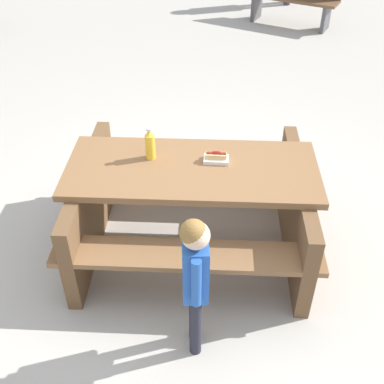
{
  "coord_description": "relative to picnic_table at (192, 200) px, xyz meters",
  "views": [
    {
      "loc": [
        0.15,
        -2.78,
        2.68
      ],
      "look_at": [
        0.0,
        0.0,
        0.52
      ],
      "focal_mm": 44.64,
      "sensor_mm": 36.0,
      "label": 1
    }
  ],
  "objects": [
    {
      "name": "ground_plane",
      "position": [
        0.0,
        0.0,
        -0.44
      ],
      "size": [
        30.0,
        30.0,
        0.0
      ],
      "primitive_type": "plane",
      "color": "#B7B2A8",
      "rests_on": "ground"
    },
    {
      "name": "picnic_table",
      "position": [
        0.0,
        0.0,
        0.0
      ],
      "size": [
        1.81,
        1.41,
        0.75
      ],
      "color": "brown",
      "rests_on": "ground"
    },
    {
      "name": "soda_bottle",
      "position": [
        -0.31,
        0.1,
        0.42
      ],
      "size": [
        0.07,
        0.07,
        0.25
      ],
      "color": "yellow",
      "rests_on": "picnic_table"
    },
    {
      "name": "hotdog_tray",
      "position": [
        0.17,
        0.08,
        0.34
      ],
      "size": [
        0.18,
        0.12,
        0.08
      ],
      "color": "white",
      "rests_on": "picnic_table"
    },
    {
      "name": "child_in_coat",
      "position": [
        0.07,
        -0.93,
        0.23
      ],
      "size": [
        0.17,
        0.26,
        1.05
      ],
      "color": "#262633",
      "rests_on": "ground"
    }
  ]
}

